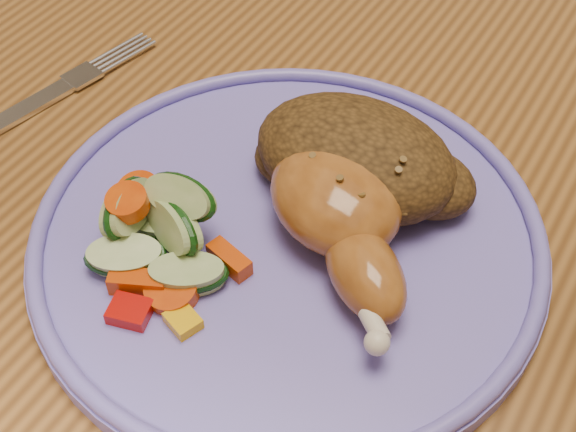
{
  "coord_description": "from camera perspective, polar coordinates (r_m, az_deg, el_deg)",
  "views": [
    {
      "loc": [
        0.14,
        -0.39,
        1.12
      ],
      "look_at": [
        -0.02,
        -0.12,
        0.78
      ],
      "focal_mm": 50.0,
      "sensor_mm": 36.0,
      "label": 1
    }
  ],
  "objects": [
    {
      "name": "plate_rim",
      "position": [
        0.47,
        -0.0,
        -0.81
      ],
      "size": [
        0.31,
        0.31,
        0.01
      ],
      "primitive_type": "torus",
      "color": "#6C60C4",
      "rests_on": "plate"
    },
    {
      "name": "chicken_leg",
      "position": [
        0.46,
        3.89,
        0.13
      ],
      "size": [
        0.13,
        0.13,
        0.05
      ],
      "color": "#A15D21",
      "rests_on": "plate"
    },
    {
      "name": "fork",
      "position": [
        0.6,
        -17.75,
        7.51
      ],
      "size": [
        0.05,
        0.18,
        0.0
      ],
      "color": "silver",
      "rests_on": "dining_table"
    },
    {
      "name": "dining_table",
      "position": [
        0.62,
        7.78,
        -0.46
      ],
      "size": [
        0.9,
        1.4,
        0.75
      ],
      "color": "brown",
      "rests_on": "ground"
    },
    {
      "name": "plate",
      "position": [
        0.48,
        -0.0,
        -1.67
      ],
      "size": [
        0.31,
        0.31,
        0.01
      ],
      "primitive_type": "cylinder",
      "color": "#6C60C4",
      "rests_on": "dining_table"
    },
    {
      "name": "vegetable_pile",
      "position": [
        0.46,
        -9.4,
        -1.19
      ],
      "size": [
        0.11,
        0.1,
        0.05
      ],
      "color": "#A50A05",
      "rests_on": "plate"
    },
    {
      "name": "rice_pilaf",
      "position": [
        0.49,
        5.12,
        3.96
      ],
      "size": [
        0.14,
        0.09,
        0.06
      ],
      "color": "#4C3113",
      "rests_on": "plate"
    }
  ]
}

